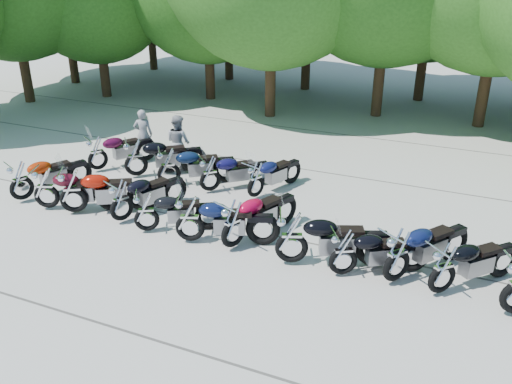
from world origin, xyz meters
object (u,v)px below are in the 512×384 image
at_px(motorcycle_7, 292,236).
at_px(rider_0, 143,134).
at_px(motorcycle_14, 135,156).
at_px(motorcycle_16, 210,173).
at_px(motorcycle_8, 344,251).
at_px(motorcycle_15, 169,166).
at_px(motorcycle_10, 443,267).
at_px(motorcycle_17, 256,178).
at_px(motorcycle_9, 398,254).
at_px(motorcycle_6, 233,223).
at_px(motorcycle_2, 72,190).
at_px(motorcycle_3, 121,199).
at_px(motorcycle_5, 190,218).
at_px(rider_1, 178,142).
at_px(motorcycle_13, 97,152).
at_px(motorcycle_4, 146,211).
at_px(motorcycle_1, 45,187).
at_px(motorcycle_0, 20,180).

xyz_separation_m(motorcycle_7, rider_0, (-6.88, 4.44, 0.12)).
bearing_deg(motorcycle_14, motorcycle_16, -130.62).
distance_m(motorcycle_8, motorcycle_14, 7.84).
bearing_deg(rider_0, motorcycle_15, 115.42).
bearing_deg(motorcycle_10, motorcycle_17, 14.52).
bearing_deg(motorcycle_9, motorcycle_6, 35.40).
relative_size(motorcycle_2, motorcycle_3, 1.09).
xyz_separation_m(motorcycle_3, motorcycle_5, (2.16, -0.26, 0.04)).
distance_m(motorcycle_10, motorcycle_17, 6.02).
relative_size(motorcycle_3, motorcycle_8, 1.05).
distance_m(motorcycle_5, motorcycle_8, 3.73).
bearing_deg(motorcycle_8, motorcycle_9, -111.02).
distance_m(motorcycle_8, rider_1, 7.74).
relative_size(motorcycle_13, motorcycle_15, 0.95).
relative_size(motorcycle_7, rider_1, 1.46).
distance_m(motorcycle_8, motorcycle_15, 6.56).
relative_size(motorcycle_3, motorcycle_16, 1.05).
bearing_deg(motorcycle_5, motorcycle_2, 67.02).
bearing_deg(motorcycle_2, rider_1, -41.32).
bearing_deg(motorcycle_13, motorcycle_7, -169.55).
bearing_deg(motorcycle_4, motorcycle_6, -117.43).
distance_m(motorcycle_3, motorcycle_16, 2.83).
distance_m(motorcycle_6, motorcycle_7, 1.50).
bearing_deg(motorcycle_8, motorcycle_7, 59.08).
relative_size(motorcycle_17, rider_0, 1.29).
height_order(motorcycle_7, motorcycle_9, motorcycle_7).
bearing_deg(motorcycle_9, motorcycle_1, 35.48).
xyz_separation_m(motorcycle_0, motorcycle_9, (10.28, 0.02, 0.04)).
bearing_deg(motorcycle_16, motorcycle_1, 82.74).
height_order(motorcycle_3, rider_1, rider_1).
relative_size(motorcycle_13, motorcycle_16, 1.04).
bearing_deg(motorcycle_2, motorcycle_13, -3.31).
distance_m(motorcycle_9, motorcycle_13, 10.16).
height_order(motorcycle_8, motorcycle_9, motorcycle_9).
distance_m(motorcycle_10, motorcycle_13, 11.07).
bearing_deg(motorcycle_4, motorcycle_0, 56.95).
distance_m(motorcycle_7, rider_1, 6.78).
relative_size(motorcycle_0, motorcycle_17, 1.08).
bearing_deg(motorcycle_8, motorcycle_15, 35.00).
bearing_deg(motorcycle_1, motorcycle_8, -112.24).
distance_m(motorcycle_0, motorcycle_2, 1.88).
height_order(motorcycle_10, motorcycle_13, motorcycle_10).
height_order(motorcycle_4, rider_0, rider_0).
bearing_deg(motorcycle_5, rider_1, 12.77).
distance_m(motorcycle_8, motorcycle_10, 2.02).
relative_size(motorcycle_7, motorcycle_8, 1.17).
bearing_deg(motorcycle_17, motorcycle_2, 56.14).
relative_size(motorcycle_0, motorcycle_15, 0.98).
bearing_deg(motorcycle_3, motorcycle_8, -158.93).
relative_size(motorcycle_16, motorcycle_17, 1.01).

